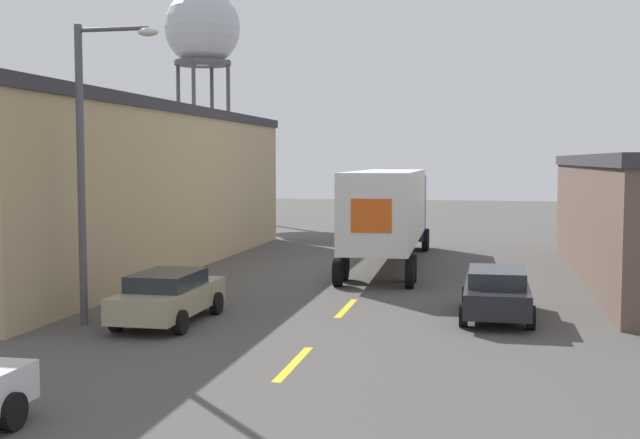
% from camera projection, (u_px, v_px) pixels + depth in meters
% --- Properties ---
extents(road_centerline, '(0.20, 16.10, 0.01)m').
position_uv_depth(road_centerline, '(294.00, 363.00, 17.07)').
color(road_centerline, yellow).
rests_on(road_centerline, ground_plane).
extents(warehouse_left, '(12.03, 25.60, 6.49)m').
position_uv_depth(warehouse_left, '(55.00, 187.00, 32.63)').
color(warehouse_left, tan).
rests_on(warehouse_left, ground_plane).
extents(semi_truck, '(3.12, 14.13, 3.91)m').
position_uv_depth(semi_truck, '(390.00, 208.00, 33.23)').
color(semi_truck, navy).
rests_on(semi_truck, ground_plane).
extents(parked_car_left_far, '(1.92, 4.39, 1.38)m').
position_uv_depth(parked_car_left_far, '(169.00, 295.00, 21.32)').
color(parked_car_left_far, tan).
rests_on(parked_car_left_far, ground_plane).
extents(parked_car_right_mid, '(1.92, 4.39, 1.38)m').
position_uv_depth(parked_car_right_mid, '(497.00, 292.00, 21.93)').
color(parked_car_right_mid, black).
rests_on(parked_car_right_mid, ground_plane).
extents(water_tower, '(5.53, 5.53, 16.75)m').
position_uv_depth(water_tower, '(202.00, 31.00, 58.54)').
color(water_tower, '#47474C').
rests_on(water_tower, ground_plane).
extents(street_lamp, '(2.31, 0.32, 7.81)m').
position_uv_depth(street_lamp, '(90.00, 153.00, 20.76)').
color(street_lamp, '#4C4C51').
rests_on(street_lamp, ground_plane).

